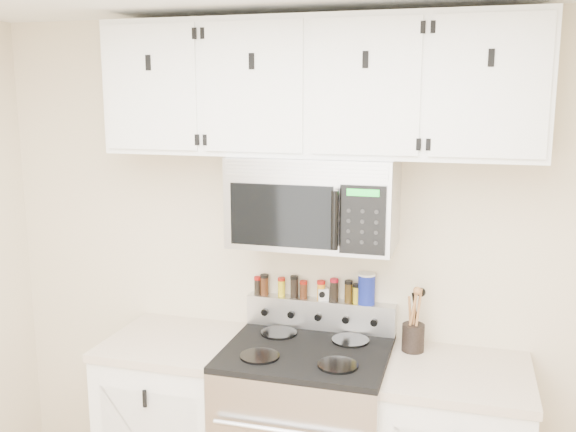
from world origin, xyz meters
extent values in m
cube|color=beige|center=(0.00, 1.75, 1.25)|extent=(3.50, 0.01, 2.50)
cube|color=black|center=(0.00, 1.43, 0.94)|extent=(0.76, 0.65, 0.03)
cube|color=#B7B7BA|center=(0.00, 1.71, 1.03)|extent=(0.76, 0.08, 0.15)
cylinder|color=black|center=(-0.18, 1.28, 0.96)|extent=(0.18, 0.18, 0.01)
cylinder|color=black|center=(0.18, 1.28, 0.96)|extent=(0.18, 0.18, 0.01)
cylinder|color=black|center=(-0.18, 1.57, 0.96)|extent=(0.18, 0.18, 0.01)
cylinder|color=black|center=(0.18, 1.57, 0.96)|extent=(0.18, 0.18, 0.01)
cube|color=white|center=(-0.69, 1.45, 0.44)|extent=(0.62, 0.60, 0.88)
cube|color=#B8A68C|center=(-0.69, 1.45, 0.90)|extent=(0.64, 0.62, 0.04)
cube|color=#B8A68C|center=(0.69, 1.45, 0.90)|extent=(0.64, 0.62, 0.04)
cube|color=#9E9EA3|center=(0.00, 1.56, 1.63)|extent=(0.76, 0.38, 0.42)
cube|color=#B7B7BA|center=(0.00, 1.36, 1.80)|extent=(0.73, 0.01, 0.08)
cube|color=black|center=(-0.10, 1.36, 1.59)|extent=(0.47, 0.01, 0.28)
cube|color=black|center=(0.26, 1.36, 1.59)|extent=(0.20, 0.01, 0.30)
cylinder|color=black|center=(0.15, 1.33, 1.59)|extent=(0.03, 0.03, 0.26)
cube|color=white|center=(0.00, 1.58, 2.15)|extent=(2.00, 0.33, 0.62)
cube|color=white|center=(-0.75, 1.41, 2.15)|extent=(0.46, 0.01, 0.57)
cube|color=black|center=(-0.75, 1.41, 2.26)|extent=(0.02, 0.01, 0.07)
cube|color=white|center=(-0.25, 1.41, 2.15)|extent=(0.46, 0.01, 0.57)
cube|color=black|center=(-0.25, 1.41, 2.26)|extent=(0.03, 0.01, 0.07)
cube|color=white|center=(0.25, 1.41, 2.15)|extent=(0.46, 0.01, 0.57)
cube|color=black|center=(0.25, 1.41, 2.26)|extent=(0.03, 0.01, 0.07)
cube|color=white|center=(0.75, 1.41, 2.15)|extent=(0.46, 0.01, 0.57)
cube|color=black|center=(0.75, 1.41, 2.26)|extent=(0.02, 0.01, 0.07)
cylinder|color=black|center=(0.47, 1.61, 0.99)|extent=(0.11, 0.11, 0.13)
cylinder|color=#9C6638|center=(0.47, 1.61, 1.09)|extent=(0.01, 0.01, 0.25)
cylinder|color=#9C6638|center=(0.49, 1.60, 1.10)|extent=(0.01, 0.01, 0.26)
cylinder|color=#9C6638|center=(0.46, 1.62, 1.08)|extent=(0.01, 0.01, 0.23)
cylinder|color=black|center=(0.48, 1.63, 1.08)|extent=(0.01, 0.01, 0.24)
cylinder|color=#9C6638|center=(0.46, 1.60, 1.09)|extent=(0.01, 0.01, 0.26)
cube|color=silver|center=(0.01, 1.71, 1.13)|extent=(0.07, 0.06, 0.06)
cylinder|color=navy|center=(0.23, 1.71, 1.17)|extent=(0.08, 0.08, 0.15)
cylinder|color=white|center=(0.23, 1.71, 1.25)|extent=(0.09, 0.09, 0.01)
cylinder|color=black|center=(-0.33, 1.71, 1.14)|extent=(0.04, 0.04, 0.08)
cylinder|color=#9A0E0B|center=(-0.33, 1.71, 1.19)|extent=(0.04, 0.04, 0.02)
cylinder|color=#40200F|center=(-0.30, 1.71, 1.15)|extent=(0.04, 0.04, 0.09)
cylinder|color=black|center=(-0.30, 1.71, 1.20)|extent=(0.04, 0.04, 0.02)
cylinder|color=gold|center=(-0.21, 1.71, 1.14)|extent=(0.04, 0.04, 0.08)
cylinder|color=#A2180C|center=(-0.21, 1.71, 1.19)|extent=(0.04, 0.04, 0.02)
cylinder|color=black|center=(-0.14, 1.71, 1.15)|extent=(0.04, 0.04, 0.10)
cylinder|color=black|center=(-0.14, 1.71, 1.21)|extent=(0.04, 0.04, 0.02)
cylinder|color=#442010|center=(-0.09, 1.71, 1.14)|extent=(0.04, 0.04, 0.08)
cylinder|color=maroon|center=(-0.09, 1.71, 1.18)|extent=(0.04, 0.04, 0.02)
cylinder|color=orange|center=(0.00, 1.71, 1.14)|extent=(0.04, 0.04, 0.08)
cylinder|color=#B0100D|center=(0.00, 1.71, 1.19)|extent=(0.04, 0.04, 0.02)
cylinder|color=black|center=(0.07, 1.71, 1.15)|extent=(0.04, 0.04, 0.10)
cylinder|color=#A70C1D|center=(0.07, 1.71, 1.21)|extent=(0.04, 0.04, 0.02)
cylinder|color=#3B2A0E|center=(0.14, 1.71, 1.15)|extent=(0.04, 0.04, 0.10)
cylinder|color=black|center=(0.14, 1.71, 1.20)|extent=(0.04, 0.04, 0.02)
cylinder|color=gold|center=(0.18, 1.71, 1.14)|extent=(0.03, 0.03, 0.08)
cylinder|color=black|center=(0.18, 1.71, 1.19)|extent=(0.04, 0.04, 0.02)
camera|label=1|loc=(0.69, -1.31, 2.12)|focal=40.00mm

